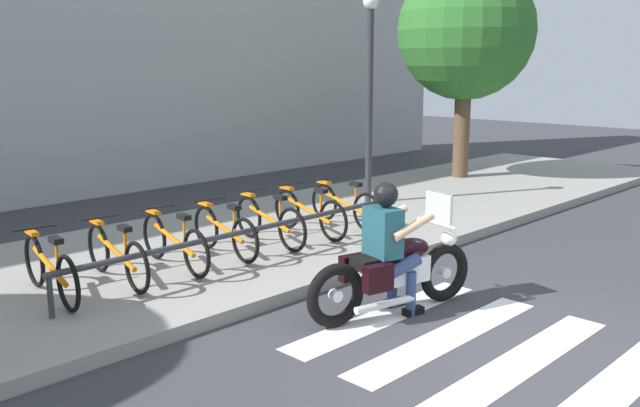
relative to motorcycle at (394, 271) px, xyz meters
name	(u,v)px	position (x,y,z in m)	size (l,w,h in m)	color
ground_plane	(527,359)	(-0.05, -1.60, -0.47)	(48.00, 48.00, 0.00)	#38383D
sidewalk	(212,251)	(-0.05, 3.22, -0.40)	(24.00, 4.40, 0.15)	gray
crosswalk_stripe_1	(611,391)	(-0.14, -2.40, -0.47)	(2.80, 0.40, 0.01)	white
crosswalk_stripe_2	(522,361)	(-0.14, -1.60, -0.47)	(2.80, 0.40, 0.01)	white
crosswalk_stripe_3	(448,337)	(-0.14, -0.80, -0.47)	(2.80, 0.40, 0.01)	white
crosswalk_stripe_4	(385,316)	(-0.14, 0.00, -0.47)	(2.80, 0.40, 0.01)	white
motorcycle	(394,271)	(0.00, 0.00, 0.00)	(2.13, 0.84, 1.27)	black
rider	(389,239)	(-0.07, 0.02, 0.37)	(0.71, 0.64, 1.46)	#1E4C59
bicycle_0	(50,269)	(-2.59, 2.67, 0.02)	(0.48, 1.66, 0.74)	black
bicycle_1	(116,255)	(-1.80, 2.67, 0.02)	(0.48, 1.67, 0.73)	black
bicycle_2	(174,242)	(-1.02, 2.67, 0.02)	(0.48, 1.69, 0.73)	black
bicycle_3	(225,231)	(-0.23, 2.67, 0.02)	(0.48, 1.56, 0.73)	black
bicycle_4	(269,221)	(0.55, 2.67, 0.02)	(0.48, 1.66, 0.75)	black
bicycle_5	(309,213)	(1.34, 2.67, 0.02)	(0.48, 1.69, 0.74)	black
bicycle_6	(345,205)	(2.12, 2.67, 0.02)	(0.48, 1.60, 0.73)	black
bike_rack	(251,232)	(-0.23, 2.11, 0.10)	(5.31, 0.07, 0.49)	#333338
street_lamp	(370,80)	(3.81, 3.62, 1.91)	(0.28, 0.28, 3.87)	#2D2D33
tree_near_rack	(466,32)	(7.49, 4.02, 2.89)	(3.01, 3.01, 4.89)	brown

